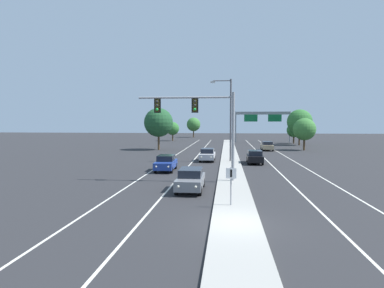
# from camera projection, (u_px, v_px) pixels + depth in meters

# --- Properties ---
(ground_plane) EXTENTS (260.00, 260.00, 0.00)m
(ground_plane) POSITION_uv_depth(u_px,v_px,m) (236.00, 225.00, 15.74)
(ground_plane) COLOR #28282B
(median_island) EXTENTS (2.40, 110.00, 0.15)m
(median_island) POSITION_uv_depth(u_px,v_px,m) (231.00, 170.00, 33.60)
(median_island) COLOR #9E9B93
(median_island) RESTS_ON ground
(lane_stripe_oncoming_center) EXTENTS (0.14, 100.00, 0.01)m
(lane_stripe_oncoming_center) POSITION_uv_depth(u_px,v_px,m) (193.00, 162.00, 41.04)
(lane_stripe_oncoming_center) COLOR silver
(lane_stripe_oncoming_center) RESTS_ON ground
(lane_stripe_receding_center) EXTENTS (0.14, 100.00, 0.01)m
(lane_stripe_receding_center) POSITION_uv_depth(u_px,v_px,m) (269.00, 162.00, 40.05)
(lane_stripe_receding_center) COLOR silver
(lane_stripe_receding_center) RESTS_ON ground
(edge_stripe_left) EXTENTS (0.14, 100.00, 0.01)m
(edge_stripe_left) POSITION_uv_depth(u_px,v_px,m) (167.00, 161.00, 41.39)
(edge_stripe_left) COLOR silver
(edge_stripe_left) RESTS_ON ground
(edge_stripe_right) EXTENTS (0.14, 100.00, 0.01)m
(edge_stripe_right) POSITION_uv_depth(u_px,v_px,m) (297.00, 163.00, 39.71)
(edge_stripe_right) COLOR silver
(edge_stripe_right) RESTS_ON ground
(overhead_signal_mast) EXTENTS (7.95, 0.44, 7.20)m
(overhead_signal_mast) POSITION_uv_depth(u_px,v_px,m) (202.00, 117.00, 26.89)
(overhead_signal_mast) COLOR gray
(overhead_signal_mast) RESTS_ON median_island
(median_sign_post) EXTENTS (0.60, 0.10, 2.20)m
(median_sign_post) POSITION_uv_depth(u_px,v_px,m) (231.00, 180.00, 18.86)
(median_sign_post) COLOR gray
(median_sign_post) RESTS_ON median_island
(street_lamp_median) EXTENTS (2.58, 0.28, 10.00)m
(street_lamp_median) POSITION_uv_depth(u_px,v_px,m) (229.00, 115.00, 40.04)
(street_lamp_median) COLOR #4C4C51
(street_lamp_median) RESTS_ON median_island
(car_oncoming_grey) EXTENTS (1.82, 4.47, 1.58)m
(car_oncoming_grey) POSITION_uv_depth(u_px,v_px,m) (191.00, 179.00, 23.64)
(car_oncoming_grey) COLOR slate
(car_oncoming_grey) RESTS_ON ground
(car_oncoming_blue) EXTENTS (1.90, 4.50, 1.58)m
(car_oncoming_blue) POSITION_uv_depth(u_px,v_px,m) (166.00, 163.00, 33.22)
(car_oncoming_blue) COLOR navy
(car_oncoming_blue) RESTS_ON ground
(car_oncoming_silver) EXTENTS (1.86, 4.49, 1.58)m
(car_oncoming_silver) POSITION_uv_depth(u_px,v_px,m) (207.00, 155.00, 41.61)
(car_oncoming_silver) COLOR #B7B7BC
(car_oncoming_silver) RESTS_ON ground
(car_receding_black) EXTENTS (1.89, 4.50, 1.58)m
(car_receding_black) POSITION_uv_depth(u_px,v_px,m) (255.00, 157.00, 39.04)
(car_receding_black) COLOR black
(car_receding_black) RESTS_ON ground
(car_receding_tan) EXTENTS (1.85, 4.48, 1.58)m
(car_receding_tan) POSITION_uv_depth(u_px,v_px,m) (267.00, 146.00, 56.91)
(car_receding_tan) COLOR tan
(car_receding_tan) RESTS_ON ground
(highway_sign_gantry) EXTENTS (13.28, 0.42, 7.50)m
(highway_sign_gantry) POSITION_uv_depth(u_px,v_px,m) (263.00, 117.00, 79.62)
(highway_sign_gantry) COLOR gray
(highway_sign_gantry) RESTS_ON ground
(tree_far_left_a) EXTENTS (3.43, 3.43, 4.96)m
(tree_far_left_a) POSITION_uv_depth(u_px,v_px,m) (173.00, 129.00, 85.99)
(tree_far_left_a) COLOR #4C3823
(tree_far_left_a) RESTS_ON ground
(tree_far_right_c) EXTENTS (5.28, 5.28, 7.64)m
(tree_far_right_c) POSITION_uv_depth(u_px,v_px,m) (300.00, 122.00, 69.69)
(tree_far_right_c) COLOR #4C3823
(tree_far_right_c) RESTS_ON ground
(tree_far_right_b) EXTENTS (3.89, 3.89, 5.63)m
(tree_far_right_b) POSITION_uv_depth(u_px,v_px,m) (304.00, 129.00, 57.11)
(tree_far_right_b) COLOR #4C3823
(tree_far_right_b) RESTS_ON ground
(tree_far_left_b) EXTENTS (4.41, 4.41, 6.38)m
(tree_far_left_b) POSITION_uv_depth(u_px,v_px,m) (194.00, 124.00, 105.55)
(tree_far_left_b) COLOR #4C3823
(tree_far_left_b) RESTS_ON ground
(tree_far_right_a) EXTENTS (3.23, 3.23, 4.67)m
(tree_far_right_a) POSITION_uv_depth(u_px,v_px,m) (294.00, 130.00, 75.47)
(tree_far_right_a) COLOR #4C3823
(tree_far_right_a) RESTS_ON ground
(tree_far_left_c) EXTENTS (5.13, 5.13, 7.43)m
(tree_far_left_c) POSITION_uv_depth(u_px,v_px,m) (159.00, 123.00, 58.09)
(tree_far_left_c) COLOR #4C3823
(tree_far_left_c) RESTS_ON ground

